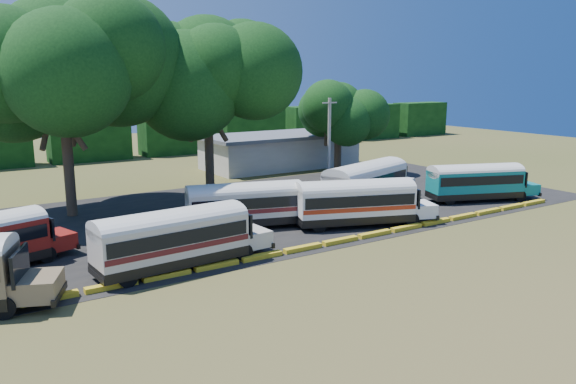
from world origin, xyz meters
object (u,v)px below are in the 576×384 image
bus_white_red (358,200)px  bus_teal (477,180)px  bus_cream_west (175,236)px  tree_west (60,62)px

bus_white_red → bus_teal: size_ratio=1.05×
bus_cream_west → tree_west: bearing=93.8°
bus_cream_west → bus_teal: size_ratio=1.05×
bus_cream_west → bus_teal: bearing=1.1°
bus_cream_west → tree_west: (-2.17, 16.30, 9.83)m
bus_teal → tree_west: tree_west is taller
bus_white_red → bus_cream_west: bearing=-153.7°
bus_cream_west → bus_white_red: bus_cream_west is taller
bus_white_red → tree_west: size_ratio=0.64×
tree_west → bus_cream_west: bearing=-82.4°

